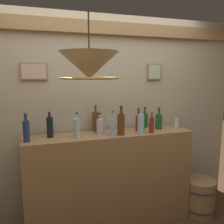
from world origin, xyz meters
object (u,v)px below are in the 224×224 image
at_px(liquor_bottle_whiskey, 112,127).
at_px(pendant_lamp, 89,66).
at_px(liquor_bottle_gin, 152,125).
at_px(liquor_bottle_tequila, 141,124).
at_px(wooden_barrel, 199,196).
at_px(liquor_bottle_rye, 138,122).
at_px(liquor_bottle_vermouth, 96,121).
at_px(liquor_bottle_rum, 121,124).
at_px(liquor_bottle_scotch, 77,128).
at_px(glass_tumbler_rocks, 177,123).
at_px(liquor_bottle_bourbon, 100,127).
at_px(liquor_bottle_vodka, 145,120).
at_px(liquor_bottle_mezcal, 159,121).
at_px(liquor_bottle_sherry, 50,127).
at_px(liquor_bottle_port, 26,130).

height_order(liquor_bottle_whiskey, pendant_lamp, pendant_lamp).
bearing_deg(liquor_bottle_whiskey, liquor_bottle_gin, 1.49).
height_order(liquor_bottle_tequila, liquor_bottle_whiskey, same).
height_order(liquor_bottle_gin, wooden_barrel, liquor_bottle_gin).
relative_size(liquor_bottle_rye, liquor_bottle_vermouth, 0.88).
bearing_deg(liquor_bottle_gin, liquor_bottle_whiskey, -178.51).
height_order(liquor_bottle_rum, pendant_lamp, pendant_lamp).
bearing_deg(liquor_bottle_tequila, liquor_bottle_rum, 174.12).
relative_size(liquor_bottle_tequila, liquor_bottle_whiskey, 1.00).
bearing_deg(liquor_bottle_tequila, liquor_bottle_scotch, 175.50).
distance_m(liquor_bottle_gin, wooden_barrel, 1.19).
xyz_separation_m(liquor_bottle_rye, glass_tumbler_rocks, (0.53, 0.02, -0.05)).
relative_size(liquor_bottle_rum, pendant_lamp, 0.59).
relative_size(liquor_bottle_vermouth, pendant_lamp, 0.57).
xyz_separation_m(liquor_bottle_tequila, glass_tumbler_rocks, (0.56, 0.15, -0.06)).
height_order(liquor_bottle_bourbon, liquor_bottle_vodka, liquor_bottle_vodka).
distance_m(liquor_bottle_vermouth, liquor_bottle_vodka, 0.63).
xyz_separation_m(liquor_bottle_rye, liquor_bottle_gin, (0.10, -0.14, -0.01)).
bearing_deg(liquor_bottle_vodka, liquor_bottle_rum, -148.37).
bearing_deg(wooden_barrel, liquor_bottle_mezcal, 162.18).
bearing_deg(glass_tumbler_rocks, liquor_bottle_vermouth, 173.98).
xyz_separation_m(liquor_bottle_scotch, liquor_bottle_vodka, (0.88, 0.22, -0.01)).
height_order(liquor_bottle_sherry, liquor_bottle_bourbon, liquor_bottle_sherry).
relative_size(liquor_bottle_tequila, liquor_bottle_rye, 1.01).
xyz_separation_m(liquor_bottle_vermouth, glass_tumbler_rocks, (1.01, -0.11, -0.07)).
relative_size(liquor_bottle_sherry, liquor_bottle_whiskey, 0.99).
distance_m(liquor_bottle_tequila, pendant_lamp, 1.08).
xyz_separation_m(liquor_bottle_tequila, liquor_bottle_rye, (0.03, 0.14, -0.01)).
distance_m(liquor_bottle_tequila, liquor_bottle_rum, 0.22).
height_order(liquor_bottle_port, liquor_bottle_sherry, liquor_bottle_port).
bearing_deg(liquor_bottle_sherry, liquor_bottle_gin, -8.31).
bearing_deg(liquor_bottle_rum, liquor_bottle_bourbon, 157.49).
bearing_deg(liquor_bottle_tequila, liquor_bottle_rye, 76.58).
xyz_separation_m(liquor_bottle_whiskey, glass_tumbler_rocks, (0.89, 0.16, -0.05)).
xyz_separation_m(liquor_bottle_port, liquor_bottle_rye, (1.22, 0.08, -0.02)).
xyz_separation_m(liquor_bottle_sherry, liquor_bottle_scotch, (0.27, -0.11, -0.01)).
bearing_deg(liquor_bottle_tequila, liquor_bottle_vermouth, 149.84).
height_order(liquor_bottle_mezcal, glass_tumbler_rocks, liquor_bottle_mezcal).
relative_size(liquor_bottle_whiskey, liquor_bottle_vermouth, 0.89).
distance_m(liquor_bottle_vodka, pendant_lamp, 1.36).
bearing_deg(liquor_bottle_sherry, liquor_bottle_rye, -1.42).
distance_m(liquor_bottle_rye, liquor_bottle_rum, 0.28).
bearing_deg(liquor_bottle_bourbon, liquor_bottle_mezcal, 2.37).
bearing_deg(liquor_bottle_mezcal, pendant_lamp, -144.80).
relative_size(liquor_bottle_whiskey, liquor_bottle_rum, 0.86).
distance_m(liquor_bottle_bourbon, liquor_bottle_whiskey, 0.16).
xyz_separation_m(liquor_bottle_rye, liquor_bottle_whiskey, (-0.36, -0.15, 0.00)).
distance_m(liquor_bottle_gin, liquor_bottle_whiskey, 0.47).
bearing_deg(wooden_barrel, liquor_bottle_port, 177.70).
bearing_deg(liquor_bottle_mezcal, liquor_bottle_vodka, 132.60).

